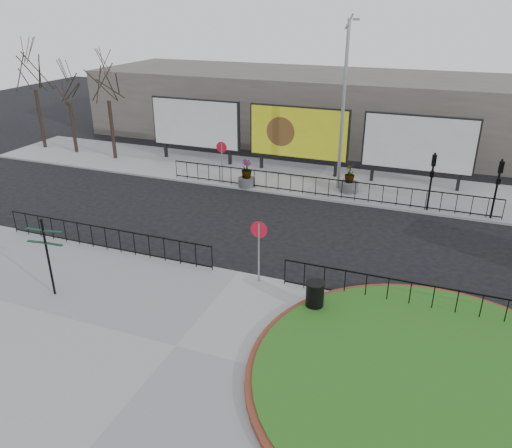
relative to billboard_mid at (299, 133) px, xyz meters
The scene contains 24 objects.
ground 13.31m from the billboard_mid, 83.40° to the right, with size 90.00×90.00×0.00m, color black.
pavement_near 18.21m from the billboard_mid, 85.23° to the right, with size 30.00×10.00×0.12m, color gray.
pavement_far 3.10m from the billboard_mid, 32.94° to the right, with size 44.00×6.00×0.12m, color gray.
brick_edge 19.36m from the billboard_mid, 62.06° to the right, with size 10.40×10.40×0.18m, color brown.
grass_lawn 19.36m from the billboard_mid, 62.06° to the right, with size 10.00×10.00×0.22m, color #264F15.
railing_near_left 14.15m from the billboard_mid, 108.73° to the right, with size 10.00×0.10×1.10m, color black, non-canonical shape.
railing_near_right 15.62m from the billboard_mid, 58.92° to the right, with size 9.00×0.10×1.10m, color black, non-canonical shape.
railing_far 4.84m from the billboard_mid, 55.75° to the right, with size 18.00×0.10×1.10m, color black, non-canonical shape.
speed_sign_far 5.04m from the billboard_mid, 134.46° to the right, with size 0.64×0.07×2.47m.
speed_sign_near 13.62m from the billboard_mid, 79.41° to the right, with size 0.64×0.07×2.47m.
billboard_left 7.00m from the billboard_mid, behind, with size 6.20×0.31×4.10m.
billboard_mid is the anchor object (origin of this frame).
billboard_right 7.00m from the billboard_mid, ahead, with size 6.20×0.31×4.10m.
lamp_post 4.23m from the billboard_mid, 33.25° to the right, with size 0.74×0.18×9.23m.
signal_pole_a 8.80m from the billboard_mid, 24.42° to the right, with size 0.22×0.26×3.00m.
signal_pole_b 11.60m from the billboard_mid, 18.28° to the right, with size 0.22×0.26×3.00m.
tree_left 12.63m from the billboard_mid, behind, with size 2.00×2.00×7.00m, color #2D2119, non-canonical shape.
tree_mid 16.05m from the billboard_mid, behind, with size 2.00×2.00×6.20m, color #2D2119, non-canonical shape.
tree_far 19.07m from the billboard_mid, behind, with size 2.00×2.00×7.50m, color #2D2119, non-canonical shape.
building_backdrop 9.15m from the billboard_mid, 80.57° to the left, with size 40.00×10.00×5.00m, color #635C56.
fingerpost_sign 17.40m from the billboard_mid, 103.68° to the right, with size 1.40×0.37×2.98m.
litter_bin 15.50m from the billboard_mid, 71.09° to the right, with size 0.66×0.66×1.10m.
planter_a 4.49m from the billboard_mid, 118.87° to the right, with size 0.97×0.97×1.57m.
planter_c 4.77m from the billboard_mid, 32.08° to the right, with size 1.05×1.05×1.58m.
Camera 1 is at (6.83, -15.81, 9.82)m, focal length 35.00 mm.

